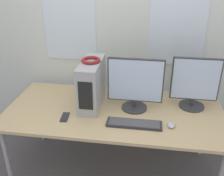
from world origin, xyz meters
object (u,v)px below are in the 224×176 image
monitor_right_near (195,83)px  keyboard (134,124)px  mouse (171,125)px  headphones (91,60)px  monitor_main (135,84)px  pc_tower (92,84)px  cell_phone (65,117)px

monitor_right_near → keyboard: size_ratio=1.05×
keyboard → mouse: (0.31, 0.02, 0.00)m
headphones → monitor_main: (0.41, -0.02, -0.20)m
monitor_right_near → headphones: bearing=-174.4°
pc_tower → keyboard: size_ratio=1.07×
monitor_main → monitor_right_near: 0.55m
keyboard → cell_phone: bearing=177.9°
headphones → monitor_main: size_ratio=0.35×
mouse → cell_phone: (-0.93, -0.00, -0.01)m
monitor_right_near → mouse: size_ratio=5.32×
keyboard → monitor_main: bearing=93.8°
pc_tower → headphones: size_ratio=2.87×
pc_tower → cell_phone: pc_tower is taller
monitor_right_near → keyboard: (-0.52, -0.39, -0.23)m
monitor_main → mouse: (0.33, -0.26, -0.24)m
headphones → monitor_right_near: 0.97m
pc_tower → keyboard: 0.56m
mouse → cell_phone: mouse is taller
mouse → monitor_right_near: bearing=60.2°
monitor_right_near → cell_phone: monitor_right_near is taller
keyboard → cell_phone: 0.62m
headphones → monitor_right_near: monitor_right_near is taller
monitor_right_near → mouse: (-0.21, -0.37, -0.23)m
headphones → cell_phone: headphones is taller
headphones → cell_phone: bearing=-125.1°
monitor_main → pc_tower: bearing=177.7°
monitor_main → keyboard: bearing=-86.2°
pc_tower → mouse: 0.81m
monitor_right_near → cell_phone: size_ratio=3.17×
monitor_main → monitor_right_near: (0.54, 0.11, -0.01)m
pc_tower → headphones: (0.00, 0.00, 0.23)m
cell_phone → mouse: bearing=-5.7°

